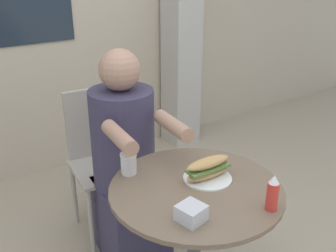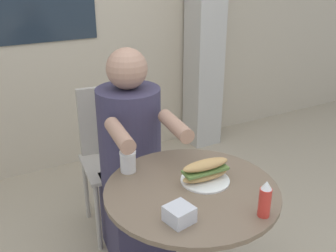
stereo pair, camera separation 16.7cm
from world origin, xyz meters
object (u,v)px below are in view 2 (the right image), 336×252
object	(u,v)px
diner_chair	(112,145)
cafe_table	(191,226)
sandwich_on_plate	(205,172)
condiment_bottle	(265,199)
drink_cup	(128,161)
seated_diner	(133,172)

from	to	relation	value
diner_chair	cafe_table	bearing A→B (deg)	97.30
sandwich_on_plate	condiment_bottle	xyz separation A→B (m)	(0.05, -0.30, 0.03)
sandwich_on_plate	drink_cup	world-z (taller)	sandwich_on_plate
sandwich_on_plate	seated_diner	bearing A→B (deg)	101.72
sandwich_on_plate	drink_cup	distance (m)	0.34
seated_diner	drink_cup	distance (m)	0.39
drink_cup	condiment_bottle	distance (m)	0.61
drink_cup	sandwich_on_plate	bearing A→B (deg)	-43.12
cafe_table	drink_cup	bearing A→B (deg)	123.64
seated_diner	drink_cup	world-z (taller)	seated_diner
diner_chair	drink_cup	xyz separation A→B (m)	(-0.15, -0.63, 0.23)
cafe_table	diner_chair	xyz separation A→B (m)	(-0.01, 0.88, 0.01)
seated_diner	drink_cup	bearing A→B (deg)	69.90
cafe_table	diner_chair	world-z (taller)	diner_chair
cafe_table	sandwich_on_plate	bearing A→B (deg)	15.13
sandwich_on_plate	condiment_bottle	world-z (taller)	condiment_bottle
diner_chair	seated_diner	xyz separation A→B (m)	(-0.01, -0.34, -0.01)
cafe_table	sandwich_on_plate	size ratio (longest dim) A/B	3.35
seated_diner	drink_cup	size ratio (longest dim) A/B	12.33
cafe_table	seated_diner	distance (m)	0.54
cafe_table	condiment_bottle	bearing A→B (deg)	-64.92
cafe_table	sandwich_on_plate	distance (m)	0.24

